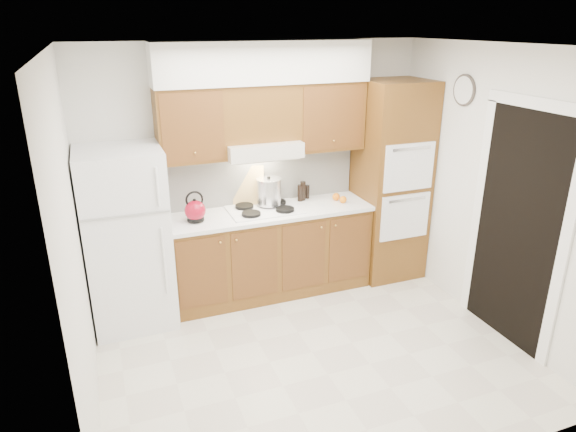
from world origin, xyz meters
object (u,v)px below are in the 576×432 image
(fridge, at_px, (127,239))
(stock_pot, at_px, (269,192))
(oven_cabinet, at_px, (390,181))
(kettle, at_px, (195,211))

(fridge, xyz_separation_m, stock_pot, (1.46, 0.16, 0.24))
(fridge, xyz_separation_m, oven_cabinet, (2.85, 0.03, 0.24))
(fridge, height_order, oven_cabinet, oven_cabinet)
(kettle, height_order, stock_pot, stock_pot)
(kettle, xyz_separation_m, stock_pot, (0.81, 0.15, 0.05))
(oven_cabinet, relative_size, stock_pot, 8.29)
(fridge, bearing_deg, oven_cabinet, 0.70)
(fridge, distance_m, kettle, 0.68)
(oven_cabinet, bearing_deg, kettle, -179.30)
(stock_pot, bearing_deg, oven_cabinet, -5.22)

